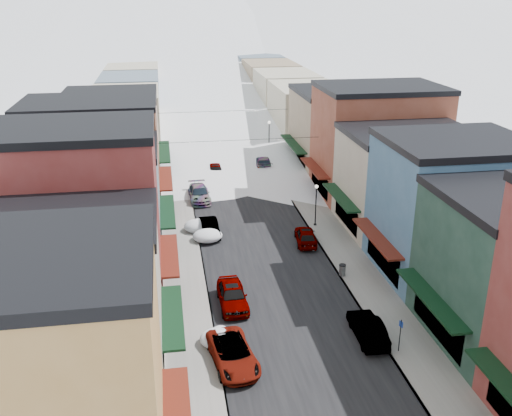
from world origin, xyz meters
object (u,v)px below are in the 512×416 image
object	(u,v)px
car_white_suv	(233,354)
car_silver_sedan	(232,295)
streetlamp_near	(316,200)
car_green_sedan	(368,328)
trash_can	(342,270)
car_dark_hatch	(210,228)

from	to	relation	value
car_white_suv	car_silver_sedan	distance (m)	6.60
car_silver_sedan	streetlamp_near	world-z (taller)	streetlamp_near
car_white_suv	streetlamp_near	bearing A→B (deg)	54.64
car_silver_sedan	car_green_sedan	world-z (taller)	car_silver_sedan
trash_can	streetlamp_near	xyz separation A→B (m)	(0.53, 9.97, 2.00)
car_dark_hatch	car_green_sedan	bearing A→B (deg)	-67.93
car_dark_hatch	streetlamp_near	xyz separation A→B (m)	(9.73, 0.36, 1.91)
car_white_suv	streetlamp_near	world-z (taller)	streetlamp_near
car_dark_hatch	streetlamp_near	size ratio (longest dim) A/B	1.06
car_white_suv	car_green_sedan	world-z (taller)	car_green_sedan
car_dark_hatch	trash_can	distance (m)	13.30
car_silver_sedan	streetlamp_near	bearing A→B (deg)	53.06
car_silver_sedan	car_green_sedan	bearing A→B (deg)	-35.28
car_silver_sedan	car_green_sedan	distance (m)	9.43
car_silver_sedan	streetlamp_near	distance (m)	15.87
car_green_sedan	car_dark_hatch	bearing A→B (deg)	-63.27
streetlamp_near	trash_can	bearing A→B (deg)	-93.05
car_silver_sedan	streetlamp_near	size ratio (longest dim) A/B	1.21
car_green_sedan	streetlamp_near	world-z (taller)	streetlamp_near
car_silver_sedan	car_white_suv	bearing A→B (deg)	-97.98
car_green_sedan	trash_can	bearing A→B (deg)	-94.69
car_green_sedan	streetlamp_near	distance (m)	18.23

